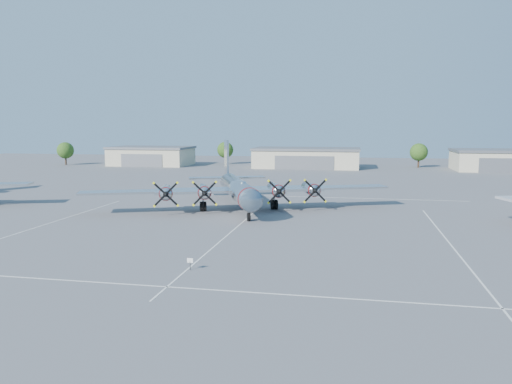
% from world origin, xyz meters
% --- Properties ---
extents(ground, '(260.00, 260.00, 0.00)m').
position_xyz_m(ground, '(0.00, 0.00, 0.00)').
color(ground, '#545457').
rests_on(ground, ground).
extents(parking_lines, '(60.00, 50.08, 0.01)m').
position_xyz_m(parking_lines, '(0.00, -1.75, 0.01)').
color(parking_lines, silver).
rests_on(parking_lines, ground).
extents(hangar_west, '(22.60, 14.60, 5.40)m').
position_xyz_m(hangar_west, '(-45.00, 81.96, 2.71)').
color(hangar_west, beige).
rests_on(hangar_west, ground).
extents(hangar_center, '(28.60, 14.60, 5.40)m').
position_xyz_m(hangar_center, '(0.00, 81.96, 2.71)').
color(hangar_center, beige).
rests_on(hangar_center, ground).
extents(hangar_east, '(20.60, 14.60, 5.40)m').
position_xyz_m(hangar_east, '(48.00, 81.96, 2.71)').
color(hangar_east, beige).
rests_on(hangar_east, ground).
extents(tree_far_west, '(4.80, 4.80, 6.64)m').
position_xyz_m(tree_far_west, '(-70.00, 78.00, 4.22)').
color(tree_far_west, '#382619').
rests_on(tree_far_west, ground).
extents(tree_west, '(4.80, 4.80, 6.64)m').
position_xyz_m(tree_west, '(-25.00, 90.00, 4.22)').
color(tree_west, '#382619').
rests_on(tree_west, ground).
extents(tree_east, '(4.80, 4.80, 6.64)m').
position_xyz_m(tree_east, '(30.00, 88.00, 4.22)').
color(tree_east, '#382619').
rests_on(tree_east, ground).
extents(main_bomber_b29, '(48.55, 41.19, 9.09)m').
position_xyz_m(main_bomber_b29, '(-2.96, 12.12, 0.00)').
color(main_bomber_b29, silver).
rests_on(main_bomber_b29, ground).
extents(info_placard, '(0.50, 0.08, 0.96)m').
position_xyz_m(info_placard, '(0.27, -17.70, 0.67)').
color(info_placard, black).
rests_on(info_placard, ground).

